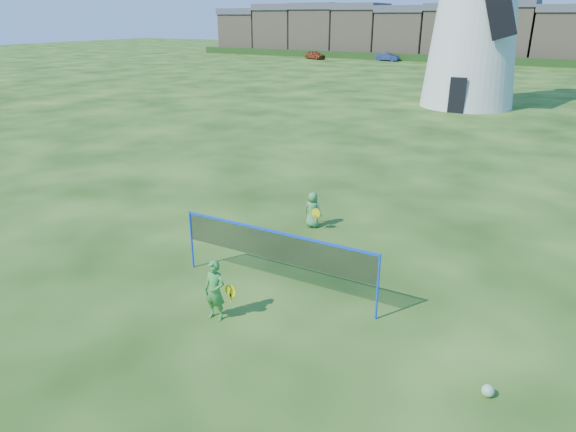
{
  "coord_description": "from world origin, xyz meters",
  "views": [
    {
      "loc": [
        5.94,
        -9.71,
        6.1
      ],
      "look_at": [
        0.2,
        0.5,
        1.5
      ],
      "focal_mm": 31.83,
      "sensor_mm": 36.0,
      "label": 1
    }
  ],
  "objects_px": {
    "player_boy": "(313,210)",
    "windmill": "(477,6)",
    "badminton_net": "(276,247)",
    "car_left": "(315,55)",
    "player_girl": "(215,291)",
    "car_right": "(387,57)",
    "play_ball": "(488,391)"
  },
  "relations": [
    {
      "from": "play_ball",
      "to": "player_girl",
      "type": "bearing_deg",
      "value": -176.71
    },
    {
      "from": "badminton_net",
      "to": "player_boy",
      "type": "height_order",
      "value": "badminton_net"
    },
    {
      "from": "badminton_net",
      "to": "car_right",
      "type": "xyz_separation_m",
      "value": [
        -19.78,
        65.17,
        -0.57
      ]
    },
    {
      "from": "car_left",
      "to": "badminton_net",
      "type": "bearing_deg",
      "value": -129.7
    },
    {
      "from": "windmill",
      "to": "car_left",
      "type": "xyz_separation_m",
      "value": [
        -28.7,
        33.24,
        -6.09
      ]
    },
    {
      "from": "badminton_net",
      "to": "car_left",
      "type": "xyz_separation_m",
      "value": [
        -30.32,
        62.82,
        -0.51
      ]
    },
    {
      "from": "badminton_net",
      "to": "player_boy",
      "type": "relative_size",
      "value": 4.53
    },
    {
      "from": "windmill",
      "to": "badminton_net",
      "type": "height_order",
      "value": "windmill"
    },
    {
      "from": "windmill",
      "to": "play_ball",
      "type": "relative_size",
      "value": 91.04
    },
    {
      "from": "badminton_net",
      "to": "car_right",
      "type": "relative_size",
      "value": 1.46
    },
    {
      "from": "badminton_net",
      "to": "play_ball",
      "type": "xyz_separation_m",
      "value": [
        5.02,
        -1.34,
        -1.03
      ]
    },
    {
      "from": "car_left",
      "to": "player_girl",
      "type": "bearing_deg",
      "value": -130.65
    },
    {
      "from": "player_boy",
      "to": "car_left",
      "type": "height_order",
      "value": "car_left"
    },
    {
      "from": "windmill",
      "to": "car_right",
      "type": "height_order",
      "value": "windmill"
    },
    {
      "from": "player_boy",
      "to": "windmill",
      "type": "bearing_deg",
      "value": -93.07
    },
    {
      "from": "badminton_net",
      "to": "player_girl",
      "type": "xyz_separation_m",
      "value": [
        -0.52,
        -1.66,
        -0.46
      ]
    },
    {
      "from": "player_girl",
      "to": "car_right",
      "type": "xyz_separation_m",
      "value": [
        -19.27,
        66.83,
        -0.11
      ]
    },
    {
      "from": "badminton_net",
      "to": "play_ball",
      "type": "height_order",
      "value": "badminton_net"
    },
    {
      "from": "player_girl",
      "to": "play_ball",
      "type": "distance_m",
      "value": 5.57
    },
    {
      "from": "car_left",
      "to": "player_boy",
      "type": "bearing_deg",
      "value": -129.0
    },
    {
      "from": "player_boy",
      "to": "badminton_net",
      "type": "bearing_deg",
      "value": 100.16
    },
    {
      "from": "badminton_net",
      "to": "player_girl",
      "type": "bearing_deg",
      "value": -107.34
    },
    {
      "from": "play_ball",
      "to": "car_left",
      "type": "height_order",
      "value": "car_left"
    },
    {
      "from": "badminton_net",
      "to": "car_right",
      "type": "distance_m",
      "value": 68.11
    },
    {
      "from": "windmill",
      "to": "car_right",
      "type": "xyz_separation_m",
      "value": [
        -18.16,
        35.6,
        -6.14
      ]
    },
    {
      "from": "player_girl",
      "to": "car_right",
      "type": "height_order",
      "value": "player_girl"
    },
    {
      "from": "player_boy",
      "to": "car_right",
      "type": "xyz_separation_m",
      "value": [
        -18.75,
        61.2,
        0.01
      ]
    },
    {
      "from": "windmill",
      "to": "badminton_net",
      "type": "xyz_separation_m",
      "value": [
        1.62,
        -29.57,
        -5.57
      ]
    },
    {
      "from": "player_boy",
      "to": "car_right",
      "type": "distance_m",
      "value": 64.01
    },
    {
      "from": "car_left",
      "to": "car_right",
      "type": "distance_m",
      "value": 10.8
    },
    {
      "from": "player_girl",
      "to": "player_boy",
      "type": "xyz_separation_m",
      "value": [
        -0.51,
        5.63,
        -0.12
      ]
    },
    {
      "from": "player_girl",
      "to": "car_left",
      "type": "distance_m",
      "value": 71.03
    }
  ]
}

